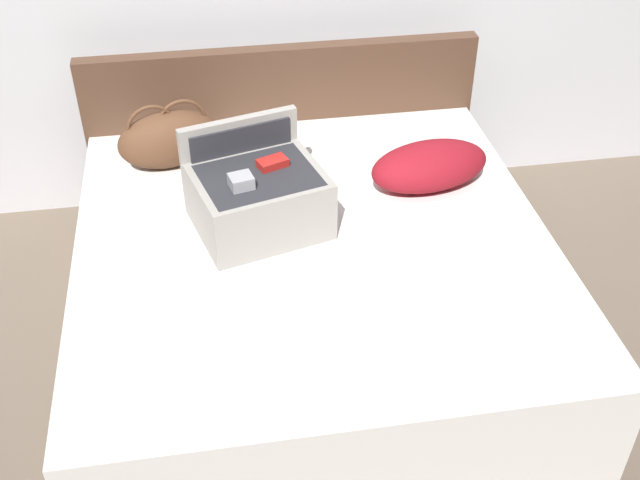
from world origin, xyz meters
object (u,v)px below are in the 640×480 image
duffel_bag (169,139)px  pillow_near_headboard (429,166)px  bed (314,291)px  hard_case_large (258,195)px

duffel_bag → pillow_near_headboard: 1.14m
duffel_bag → pillow_near_headboard: size_ratio=0.93×
bed → pillow_near_headboard: 0.72m
bed → pillow_near_headboard: (0.54, 0.29, 0.38)m
bed → hard_case_large: (-0.20, 0.13, 0.42)m
bed → hard_case_large: size_ratio=3.27×
hard_case_large → duffel_bag: size_ratio=1.20×
bed → duffel_bag: (-0.54, 0.64, 0.41)m
bed → pillow_near_headboard: size_ratio=3.65×
hard_case_large → pillow_near_headboard: (0.74, 0.16, -0.04)m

